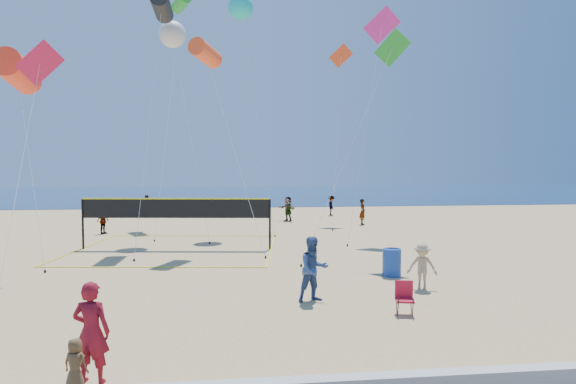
{
  "coord_description": "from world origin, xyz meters",
  "views": [
    {
      "loc": [
        -0.21,
        -10.85,
        3.99
      ],
      "look_at": [
        1.39,
        2.0,
        3.31
      ],
      "focal_mm": 32.0,
      "sensor_mm": 36.0,
      "label": 1
    }
  ],
  "objects": [
    {
      "name": "far_person_4",
      "position": [
        8.25,
        29.0,
        0.78
      ],
      "size": [
        0.64,
        1.04,
        1.56
      ],
      "primitive_type": "imported",
      "rotation": [
        0.0,
        0.0,
        1.51
      ],
      "color": "gray",
      "rests_on": "ground"
    },
    {
      "name": "kite_5",
      "position": [
        8.4,
        16.9,
        11.24
      ],
      "size": [
        3.81,
        3.66,
        12.76
      ],
      "rotation": [
        0.0,
        0.0,
        0.07
      ],
      "color": "#F62D94",
      "rests_on": "ground"
    },
    {
      "name": "kite_8",
      "position": [
        -3.04,
        25.45,
        15.09
      ],
      "size": [
        1.64,
        10.22,
        15.67
      ],
      "rotation": [
        0.0,
        0.0,
        0.42
      ],
      "color": "green",
      "rests_on": "ground"
    },
    {
      "name": "kite_4",
      "position": [
        6.64,
        10.27,
        8.41
      ],
      "size": [
        4.84,
        1.98,
        9.73
      ],
      "rotation": [
        0.0,
        0.0,
        -0.39
      ],
      "color": "green",
      "rests_on": "ground"
    },
    {
      "name": "bystander_b",
      "position": [
        6.1,
        4.83,
        0.74
      ],
      "size": [
        1.1,
        0.91,
        1.48
      ],
      "primitive_type": "imported",
      "rotation": [
        0.0,
        0.0,
        -0.45
      ],
      "color": "tan",
      "rests_on": "ground"
    },
    {
      "name": "kite_1",
      "position": [
        -3.24,
        15.74,
        11.9
      ],
      "size": [
        1.23,
        6.04,
        12.51
      ],
      "rotation": [
        0.0,
        0.0,
        -0.03
      ],
      "color": "black",
      "rests_on": "ground"
    },
    {
      "name": "volleyball_net",
      "position": [
        -2.48,
        13.81,
        1.67
      ],
      "size": [
        10.2,
        10.07,
        2.43
      ],
      "rotation": [
        0.0,
        0.0,
        -0.13
      ],
      "color": "black",
      "rests_on": "ground"
    },
    {
      "name": "kite_3",
      "position": [
        -7.03,
        9.38,
        7.45
      ],
      "size": [
        1.74,
        5.51,
        8.69
      ],
      "rotation": [
        0.0,
        0.0,
        0.31
      ],
      "color": "#F41E43",
      "rests_on": "ground"
    },
    {
      "name": "far_person_1",
      "position": [
        4.29,
        25.28,
        0.88
      ],
      "size": [
        1.36,
        1.62,
        1.75
      ],
      "primitive_type": "imported",
      "rotation": [
        0.0,
        0.0,
        -0.95
      ],
      "color": "gray",
      "rests_on": "ground"
    },
    {
      "name": "woman",
      "position": [
        -2.64,
        -1.28,
        0.94
      ],
      "size": [
        0.76,
        0.57,
        1.88
      ],
      "primitive_type": "imported",
      "rotation": [
        0.0,
        0.0,
        2.96
      ],
      "color": "maroon",
      "rests_on": "ground"
    },
    {
      "name": "toddler",
      "position": [
        -2.45,
        -2.95,
        0.99
      ],
      "size": [
        0.44,
        0.36,
        0.79
      ],
      "primitive_type": "imported",
      "rotation": [
        0.0,
        0.0,
        2.81
      ],
      "color": "brown",
      "rests_on": "seawall"
    },
    {
      "name": "kite_9",
      "position": [
        8.01,
        25.02,
        11.1
      ],
      "size": [
        2.71,
        5.97,
        12.65
      ],
      "rotation": [
        0.0,
        0.0,
        0.15
      ],
      "color": "#FF4E1F",
      "rests_on": "ground"
    },
    {
      "name": "far_person_0",
      "position": [
        -7.2,
        19.8,
        0.75
      ],
      "size": [
        0.74,
        0.95,
        1.5
      ],
      "primitive_type": "imported",
      "rotation": [
        0.0,
        0.0,
        1.08
      ],
      "color": "gray",
      "rests_on": "ground"
    },
    {
      "name": "ground",
      "position": [
        0.0,
        0.0,
        0.0
      ],
      "size": [
        120.0,
        120.0,
        0.0
      ],
      "primitive_type": "plane",
      "color": "tan",
      "rests_on": "ground"
    },
    {
      "name": "kite_0",
      "position": [
        -8.61,
        11.63,
        7.81
      ],
      "size": [
        2.49,
        4.2,
        8.58
      ],
      "rotation": [
        0.0,
        0.0,
        0.05
      ],
      "color": "#FF391D",
      "rests_on": "ground"
    },
    {
      "name": "kite_7",
      "position": [
        0.85,
        20.51,
        13.44
      ],
      "size": [
        2.74,
        4.21,
        14.19
      ],
      "rotation": [
        0.0,
        0.0,
        0.43
      ],
      "color": "#19C2BE",
      "rests_on": "ground"
    },
    {
      "name": "kite_6",
      "position": [
        -2.96,
        18.08,
        11.11
      ],
      "size": [
        2.81,
        3.7,
        11.85
      ],
      "rotation": [
        0.0,
        0.0,
        0.06
      ],
      "color": "silver",
      "rests_on": "ground"
    },
    {
      "name": "far_person_3",
      "position": [
        -6.34,
        31.2,
        0.79
      ],
      "size": [
        0.86,
        0.73,
        1.58
      ],
      "primitive_type": "imported",
      "rotation": [
        0.0,
        0.0,
        0.18
      ],
      "color": "gray",
      "rests_on": "ground"
    },
    {
      "name": "kite_2",
      "position": [
        -1.03,
        13.49,
        9.16
      ],
      "size": [
        3.39,
        3.81,
        9.72
      ],
      "rotation": [
        0.0,
        0.0,
        -0.41
      ],
      "color": "#FF4E1F",
      "rests_on": "ground"
    },
    {
      "name": "ocean",
      "position": [
        0.0,
        62.0,
        0.01
      ],
      "size": [
        140.0,
        50.0,
        0.03
      ],
      "primitive_type": "cube",
      "color": "navy",
      "rests_on": "ground"
    },
    {
      "name": "bystander_a",
      "position": [
        2.37,
        3.78,
        0.95
      ],
      "size": [
        1.08,
        0.94,
        1.9
      ],
      "primitive_type": "imported",
      "rotation": [
        0.0,
        0.0,
        0.26
      ],
      "color": "#314A7C",
      "rests_on": "ground"
    },
    {
      "name": "camp_chair",
      "position": [
        4.56,
        2.2,
        0.49
      ],
      "size": [
        0.56,
        0.67,
        0.98
      ],
      "rotation": [
        0.0,
        0.0,
        -0.23
      ],
      "color": "#B31429",
      "rests_on": "ground"
    },
    {
      "name": "trash_barrel",
      "position": [
        5.75,
        6.8,
        0.49
      ],
      "size": [
        0.81,
        0.81,
        0.99
      ],
      "primitive_type": "cylinder",
      "rotation": [
        0.0,
        0.0,
        -0.28
      ],
      "color": "#173E98",
      "rests_on": "ground"
    },
    {
      "name": "far_person_2",
      "position": [
        9.01,
        22.56,
        0.86
      ],
      "size": [
        0.43,
        0.64,
        1.72
      ],
      "primitive_type": "imported",
      "rotation": [
        0.0,
        0.0,
        1.54
      ],
      "color": "gray",
      "rests_on": "ground"
    }
  ]
}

